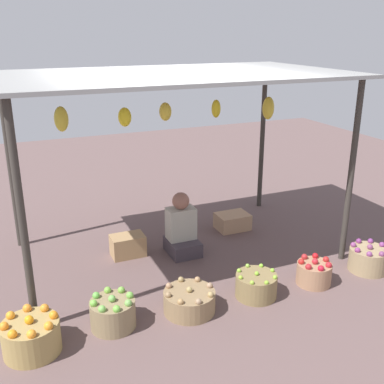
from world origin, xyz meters
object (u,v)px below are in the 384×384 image
object	(u,v)px
basket_oranges	(31,336)
basket_limes	(256,285)
vendor_person	(182,230)
basket_red_apples	(314,273)
basket_purple_onions	(368,259)
basket_green_apples	(113,313)
wooden_crate_stacked_rear	(232,221)
wooden_crate_near_vendor	(128,246)
basket_potatoes	(189,301)

from	to	relation	value
basket_oranges	basket_limes	world-z (taller)	basket_oranges
basket_oranges	vendor_person	bearing A→B (deg)	33.27
basket_limes	basket_red_apples	bearing A→B (deg)	-2.12
basket_oranges	basket_purple_onions	xyz separation A→B (m)	(3.69, -0.02, -0.01)
basket_green_apples	basket_purple_onions	world-z (taller)	basket_green_apples
basket_red_apples	wooden_crate_stacked_rear	distance (m)	1.66
wooden_crate_near_vendor	wooden_crate_stacked_rear	xyz separation A→B (m)	(1.55, 0.21, -0.02)
basket_green_apples	vendor_person	bearing A→B (deg)	45.08
basket_green_apples	basket_oranges	bearing A→B (deg)	-174.09
basket_potatoes	basket_purple_onions	xyz separation A→B (m)	(2.21, -0.05, 0.03)
basket_green_apples	basket_red_apples	world-z (taller)	basket_green_apples
basket_oranges	basket_red_apples	bearing A→B (deg)	-0.44
wooden_crate_stacked_rear	basket_oranges	bearing A→B (deg)	-149.87
wooden_crate_stacked_rear	vendor_person	bearing A→B (deg)	-157.02
basket_red_apples	wooden_crate_stacked_rear	world-z (taller)	basket_red_apples
basket_green_apples	basket_limes	world-z (taller)	basket_green_apples
basket_red_apples	basket_limes	bearing A→B (deg)	177.88
basket_red_apples	wooden_crate_stacked_rear	bearing A→B (deg)	94.27
basket_potatoes	wooden_crate_near_vendor	xyz separation A→B (m)	(-0.23, 1.39, 0.02)
basket_green_apples	basket_red_apples	bearing A→B (deg)	-2.54
basket_potatoes	wooden_crate_near_vendor	distance (m)	1.41
basket_oranges	wooden_crate_near_vendor	bearing A→B (deg)	48.59
basket_potatoes	wooden_crate_stacked_rear	bearing A→B (deg)	50.37
basket_limes	wooden_crate_stacked_rear	xyz separation A→B (m)	(0.59, 1.62, -0.02)
basket_potatoes	basket_purple_onions	size ratio (longest dim) A/B	1.17
basket_limes	basket_purple_onions	xyz separation A→B (m)	(1.47, -0.03, 0.02)
basket_oranges	basket_red_apples	world-z (taller)	basket_oranges
basket_oranges	basket_green_apples	size ratio (longest dim) A/B	1.16
basket_green_apples	wooden_crate_stacked_rear	size ratio (longest dim) A/B	0.96
basket_green_apples	basket_limes	distance (m)	1.49
basket_purple_onions	wooden_crate_near_vendor	xyz separation A→B (m)	(-2.44, 1.44, -0.01)
basket_purple_onions	wooden_crate_stacked_rear	xyz separation A→B (m)	(-0.88, 1.65, -0.03)
basket_limes	basket_red_apples	xyz separation A→B (m)	(0.71, -0.03, 0.00)
vendor_person	basket_oranges	world-z (taller)	vendor_person
basket_purple_onions	basket_limes	bearing A→B (deg)	178.92
basket_purple_onions	wooden_crate_stacked_rear	distance (m)	1.87
basket_oranges	basket_purple_onions	distance (m)	3.69
basket_oranges	basket_purple_onions	bearing A→B (deg)	-0.37
basket_oranges	basket_limes	distance (m)	2.22
basket_potatoes	wooden_crate_near_vendor	size ratio (longest dim) A/B	1.27
basket_green_apples	basket_purple_onions	bearing A→B (deg)	-1.92
basket_oranges	basket_limes	bearing A→B (deg)	0.10
basket_green_apples	wooden_crate_near_vendor	size ratio (longest dim) A/B	1.05
basket_green_apples	basket_limes	size ratio (longest dim) A/B	0.98
basket_red_apples	basket_potatoes	bearing A→B (deg)	178.12
basket_potatoes	basket_red_apples	xyz separation A→B (m)	(1.45, -0.05, 0.02)
basket_green_apples	basket_red_apples	size ratio (longest dim) A/B	1.12
wooden_crate_stacked_rear	wooden_crate_near_vendor	bearing A→B (deg)	-172.32
basket_oranges	basket_red_apples	size ratio (longest dim) A/B	1.31
wooden_crate_near_vendor	basket_limes	bearing A→B (deg)	-55.60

